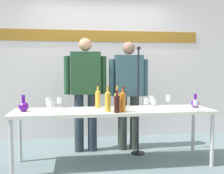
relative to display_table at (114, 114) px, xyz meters
The scene contains 23 objects.
ground_plane 0.68m from the display_table, ahead, with size 10.00×10.00×0.00m, color slate.
back_wall 1.71m from the display_table, 90.00° to the left, with size 5.18×0.11×3.00m.
display_table is the anchor object (origin of this frame).
decanter_blue_left 1.16m from the display_table, behind, with size 0.12×0.12×0.21m.
decanter_blue_right 1.15m from the display_table, ahead, with size 0.11×0.11×0.19m.
presenter_left 0.79m from the display_table, 117.69° to the left, with size 0.64×0.22×1.73m.
presenter_right 0.78m from the display_table, 62.31° to the left, with size 0.62×0.22×1.68m.
wine_bottle_0 0.28m from the display_table, 66.59° to the right, with size 0.07×0.07×0.31m.
wine_bottle_1 0.19m from the display_table, 50.54° to the right, with size 0.07×0.07×0.32m.
wine_bottle_2 0.26m from the display_table, 124.80° to the right, with size 0.07×0.07×0.32m.
wine_bottle_3 0.31m from the display_table, 89.22° to the right, with size 0.07×0.07×0.28m.
wine_bottle_4 0.29m from the display_table, 44.79° to the left, with size 0.07×0.07×0.30m.
wine_bottle_5 0.34m from the display_table, 132.07° to the left, with size 0.07×0.07×0.32m.
wine_glass_left_0 0.85m from the display_table, behind, with size 0.06×0.06×0.13m.
wine_glass_left_1 0.77m from the display_table, 160.07° to the left, with size 0.07×0.07×0.15m.
wine_glass_left_2 0.91m from the display_table, 165.05° to the left, with size 0.07×0.07×0.15m.
wine_glass_left_3 0.82m from the display_table, behind, with size 0.06×0.06×0.15m.
wine_glass_right_0 0.67m from the display_table, 23.79° to the left, with size 0.07×0.07×0.15m.
wine_glass_right_1 0.55m from the display_table, ahead, with size 0.07×0.07×0.14m.
wine_glass_right_2 0.85m from the display_table, 11.14° to the left, with size 0.07×0.07×0.17m.
wine_glass_right_3 1.07m from the display_table, 15.22° to the right, with size 0.07×0.07×0.14m.
wine_glass_right_4 0.47m from the display_table, ahead, with size 0.06×0.06×0.15m.
microphone_stand 0.59m from the display_table, 41.81° to the left, with size 0.20×0.20×1.60m.
Camera 1 is at (-0.56, -3.55, 1.28)m, focal length 44.09 mm.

